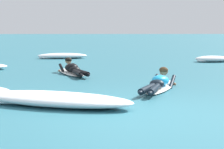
% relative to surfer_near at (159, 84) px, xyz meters
% --- Properties ---
extents(ground_plane, '(120.00, 120.00, 0.00)m').
position_rel_surfer_near_xyz_m(ground_plane, '(-0.78, 7.69, -0.14)').
color(ground_plane, '#2D6B7A').
extents(surfer_near, '(1.28, 2.45, 0.53)m').
position_rel_surfer_near_xyz_m(surfer_near, '(0.00, 0.00, 0.00)').
color(surfer_near, white).
rests_on(surfer_near, ground).
extents(surfer_far, '(1.25, 2.45, 0.53)m').
position_rel_surfer_near_xyz_m(surfer_far, '(-2.27, 2.96, -0.00)').
color(surfer_far, white).
rests_on(surfer_far, ground).
extents(whitewater_front, '(2.36, 0.94, 0.26)m').
position_rel_surfer_near_xyz_m(whitewater_front, '(-3.20, 8.84, -0.02)').
color(whitewater_front, white).
rests_on(whitewater_front, ground).
extents(whitewater_mid_right, '(1.55, 0.88, 0.26)m').
position_rel_surfer_near_xyz_m(whitewater_mid_right, '(3.34, 6.99, -0.02)').
color(whitewater_mid_right, white).
rests_on(whitewater_mid_right, ground).
extents(whitewater_far_band, '(3.24, 1.86, 0.26)m').
position_rel_surfer_near_xyz_m(whitewater_far_band, '(-2.24, -1.75, -0.02)').
color(whitewater_far_band, white).
rests_on(whitewater_far_band, ground).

